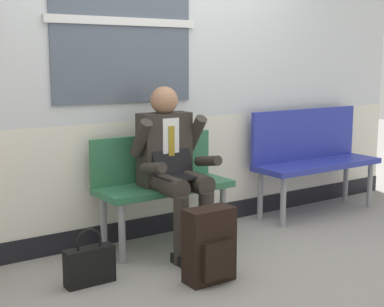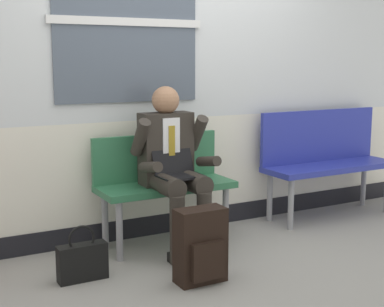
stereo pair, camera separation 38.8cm
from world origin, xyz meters
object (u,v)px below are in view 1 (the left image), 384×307
at_px(bench_with_person, 160,179).
at_px(person_seated, 173,165).
at_px(backpack, 210,246).
at_px(bench_empty, 312,153).
at_px(handbag, 90,265).

distance_m(bench_with_person, person_seated, 0.24).
relative_size(bench_with_person, backpack, 2.14).
bearing_deg(person_seated, backpack, -101.32).
distance_m(bench_empty, handbag, 2.56).
distance_m(person_seated, backpack, 0.79).
xyz_separation_m(backpack, handbag, (-0.67, 0.40, -0.11)).
bearing_deg(backpack, bench_empty, 25.19).
relative_size(bench_with_person, person_seated, 0.85).
bearing_deg(handbag, bench_empty, 10.29).
bearing_deg(handbag, person_seated, 17.06).
xyz_separation_m(bench_empty, person_seated, (-1.68, -0.21, 0.10)).
bearing_deg(bench_empty, handbag, -169.71).
distance_m(person_seated, handbag, 0.99).
distance_m(bench_empty, person_seated, 1.70).
bearing_deg(bench_with_person, backpack, -98.78).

